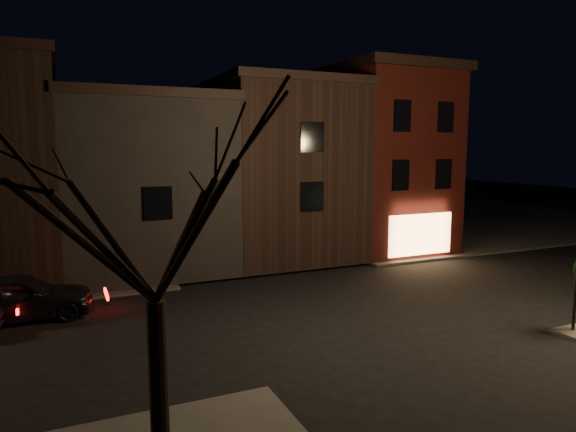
% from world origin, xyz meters
% --- Properties ---
extents(ground, '(120.00, 120.00, 0.00)m').
position_xyz_m(ground, '(0.00, 0.00, 0.00)').
color(ground, black).
rests_on(ground, ground).
extents(sidewalk_far_right, '(30.00, 30.00, 0.12)m').
position_xyz_m(sidewalk_far_right, '(20.00, 20.00, 0.06)').
color(sidewalk_far_right, '#2D2B28').
rests_on(sidewalk_far_right, ground).
extents(corner_building, '(6.50, 8.50, 10.50)m').
position_xyz_m(corner_building, '(8.00, 9.47, 5.40)').
color(corner_building, '#42100B').
rests_on(corner_building, ground).
extents(row_building_a, '(7.30, 10.30, 9.40)m').
position_xyz_m(row_building_a, '(1.50, 10.50, 4.83)').
color(row_building_a, black).
rests_on(row_building_a, ground).
extents(row_building_b, '(7.80, 10.30, 8.40)m').
position_xyz_m(row_building_b, '(-5.75, 10.50, 4.33)').
color(row_building_b, black).
rests_on(row_building_b, ground).
extents(bare_tree_left, '(5.60, 5.60, 7.50)m').
position_xyz_m(bare_tree_left, '(-8.00, -7.00, 5.43)').
color(bare_tree_left, black).
rests_on(bare_tree_left, sidewalk_near_left).
extents(parked_car_a, '(4.96, 2.07, 1.68)m').
position_xyz_m(parked_car_a, '(-11.04, 3.49, 0.84)').
color(parked_car_a, black).
rests_on(parked_car_a, ground).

